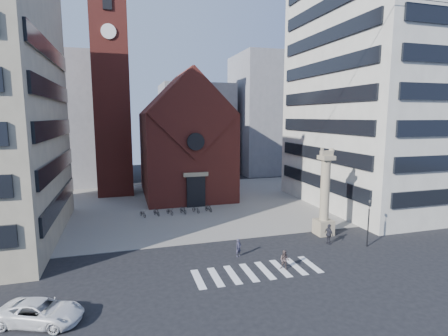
{
  "coord_description": "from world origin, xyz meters",
  "views": [
    {
      "loc": [
        -8.9,
        -26.29,
        11.66
      ],
      "look_at": [
        1.16,
        8.0,
        6.34
      ],
      "focal_mm": 28.0,
      "sensor_mm": 36.0,
      "label": 1
    }
  ],
  "objects": [
    {
      "name": "building_right",
      "position": [
        24.0,
        12.0,
        16.0
      ],
      "size": [
        18.0,
        22.0,
        32.0
      ],
      "primitive_type": "cube",
      "color": "beige",
      "rests_on": "ground"
    },
    {
      "name": "pedestrian_1",
      "position": [
        2.69,
        -3.27,
        0.76
      ],
      "size": [
        0.94,
        0.93,
        1.53
      ],
      "primitive_type": "imported",
      "rotation": [
        0.0,
        0.0,
        -0.75
      ],
      "color": "#4E3F3E",
      "rests_on": "ground"
    },
    {
      "name": "pedestrian_0",
      "position": [
        0.12,
        0.13,
        0.76
      ],
      "size": [
        0.66,
        0.59,
        1.53
      ],
      "primitive_type": "imported",
      "rotation": [
        0.0,
        0.0,
        0.5
      ],
      "color": "#323043",
      "rests_on": "ground"
    },
    {
      "name": "scooter_1",
      "position": [
        -5.32,
        14.2,
        0.49
      ],
      "size": [
        0.95,
        1.51,
        0.88
      ],
      "primitive_type": "imported",
      "rotation": [
        0.0,
        0.0,
        0.4
      ],
      "color": "black",
      "rests_on": "piazza"
    },
    {
      "name": "ground",
      "position": [
        0.0,
        0.0,
        0.0
      ],
      "size": [
        120.0,
        120.0,
        0.0
      ],
      "primitive_type": "plane",
      "color": "black",
      "rests_on": "ground"
    },
    {
      "name": "zebra_crossing",
      "position": [
        0.55,
        -3.0,
        0.01
      ],
      "size": [
        10.2,
        3.2,
        0.01
      ],
      "primitive_type": null,
      "color": "white",
      "rests_on": "ground"
    },
    {
      "name": "bg_block_left",
      "position": [
        -20.0,
        40.0,
        11.0
      ],
      "size": [
        16.0,
        14.0,
        22.0
      ],
      "primitive_type": "cube",
      "color": "gray",
      "rests_on": "ground"
    },
    {
      "name": "church",
      "position": [
        0.0,
        25.04,
        7.98
      ],
      "size": [
        12.0,
        16.65,
        18.0
      ],
      "color": "maroon",
      "rests_on": "ground"
    },
    {
      "name": "scooter_0",
      "position": [
        -6.89,
        14.2,
        0.45
      ],
      "size": [
        1.07,
        1.6,
        0.79
      ],
      "primitive_type": "imported",
      "rotation": [
        0.0,
        0.0,
        0.4
      ],
      "color": "black",
      "rests_on": "piazza"
    },
    {
      "name": "pedestrian_2",
      "position": [
        9.0,
        0.5,
        0.95
      ],
      "size": [
        0.58,
        1.15,
        1.89
      ],
      "primitive_type": "imported",
      "rotation": [
        0.0,
        0.0,
        1.68
      ],
      "color": "#282830",
      "rests_on": "ground"
    },
    {
      "name": "piazza",
      "position": [
        0.0,
        19.0,
        0.03
      ],
      "size": [
        46.0,
        30.0,
        0.05
      ],
      "primitive_type": "cube",
      "color": "gray",
      "rests_on": "ground"
    },
    {
      "name": "bg_block_mid",
      "position": [
        6.0,
        45.0,
        9.0
      ],
      "size": [
        14.0,
        12.0,
        18.0
      ],
      "primitive_type": "cube",
      "color": "gray",
      "rests_on": "ground"
    },
    {
      "name": "scooter_4",
      "position": [
        -0.58,
        14.2,
        0.45
      ],
      "size": [
        1.07,
        1.6,
        0.79
      ],
      "primitive_type": "imported",
      "rotation": [
        0.0,
        0.0,
        0.4
      ],
      "color": "black",
      "rests_on": "piazza"
    },
    {
      "name": "scooter_3",
      "position": [
        -2.16,
        14.2,
        0.49
      ],
      "size": [
        0.95,
        1.51,
        0.88
      ],
      "primitive_type": "imported",
      "rotation": [
        0.0,
        0.0,
        0.4
      ],
      "color": "black",
      "rests_on": "piazza"
    },
    {
      "name": "lion_column",
      "position": [
        10.01,
        3.0,
        3.46
      ],
      "size": [
        1.63,
        1.6,
        8.68
      ],
      "color": "gray",
      "rests_on": "ground"
    },
    {
      "name": "scooter_5",
      "position": [
        0.99,
        14.2,
        0.49
      ],
      "size": [
        0.95,
        1.51,
        0.88
      ],
      "primitive_type": "imported",
      "rotation": [
        0.0,
        0.0,
        0.4
      ],
      "color": "black",
      "rests_on": "piazza"
    },
    {
      "name": "campanile",
      "position": [
        -10.0,
        28.0,
        15.74
      ],
      "size": [
        5.5,
        5.5,
        31.2
      ],
      "color": "maroon",
      "rests_on": "ground"
    },
    {
      "name": "scooter_2",
      "position": [
        -3.74,
        14.2,
        0.45
      ],
      "size": [
        1.07,
        1.6,
        0.79
      ],
      "primitive_type": "imported",
      "rotation": [
        0.0,
        0.0,
        0.4
      ],
      "color": "black",
      "rests_on": "piazza"
    },
    {
      "name": "bg_block_right",
      "position": [
        22.0,
        42.0,
        12.0
      ],
      "size": [
        16.0,
        14.0,
        24.0
      ],
      "primitive_type": "cube",
      "color": "gray",
      "rests_on": "ground"
    },
    {
      "name": "white_car",
      "position": [
        -13.72,
        -5.74,
        0.66
      ],
      "size": [
        5.19,
        3.77,
        1.31
      ],
      "primitive_type": "imported",
      "rotation": [
        0.0,
        0.0,
        1.19
      ],
      "color": "white",
      "rests_on": "ground"
    },
    {
      "name": "traffic_light",
      "position": [
        12.0,
        -1.0,
        2.29
      ],
      "size": [
        0.13,
        0.16,
        4.3
      ],
      "color": "black",
      "rests_on": "ground"
    }
  ]
}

